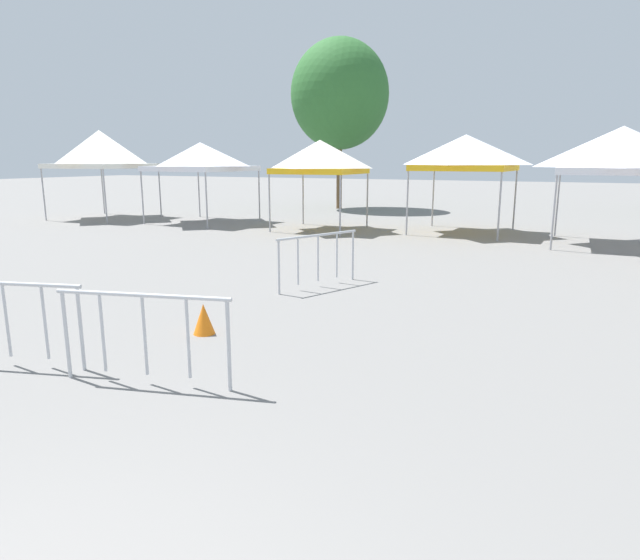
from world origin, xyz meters
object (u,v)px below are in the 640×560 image
Objects in this scene: canopy_tent_far_right at (320,157)px; crowd_barrier_near_person at (318,250)px; traffic_cone_lot_center at (204,319)px; canopy_tent_left_of_center at (100,149)px; canopy_tent_behind_right at (466,153)px; tree_behind_tents_left at (340,94)px; crowd_barrier_mid_lot at (144,321)px; canopy_tent_behind_left at (622,150)px; canopy_tent_behind_center at (201,157)px; crowd_barrier_by_lift at (5,307)px.

canopy_tent_far_right reaches higher than crowd_barrier_near_person.
crowd_barrier_near_person reaches higher than traffic_cone_lot_center.
canopy_tent_left_of_center is 8.23× the size of traffic_cone_lot_center.
canopy_tent_behind_right is (4.87, 1.44, 0.14)m from canopy_tent_far_right.
tree_behind_tents_left reaches higher than canopy_tent_far_right.
traffic_cone_lot_center is at bearing 108.16° from crowd_barrier_mid_lot.
canopy_tent_behind_left reaches higher than crowd_barrier_near_person.
canopy_tent_behind_right is at bearing 166.94° from canopy_tent_behind_left.
crowd_barrier_near_person is 4.30× the size of traffic_cone_lot_center.
canopy_tent_left_of_center is at bearing -172.46° from canopy_tent_behind_right.
canopy_tent_behind_left is 7.65× the size of traffic_cone_lot_center.
canopy_tent_far_right is (5.40, -0.06, -0.02)m from canopy_tent_behind_center.
canopy_tent_behind_right reaches higher than crowd_barrier_near_person.
crowd_barrier_mid_lot is 1.99m from crowd_barrier_by_lift.
traffic_cone_lot_center is (1.38, 2.09, -0.52)m from crowd_barrier_by_lift.
traffic_cone_lot_center is at bearing -51.99° from canopy_tent_behind_center.
crowd_barrier_mid_lot is at bearing -41.59° from canopy_tent_left_of_center.
crowd_barrier_near_person is 0.97× the size of crowd_barrier_by_lift.
tree_behind_tents_left is at bearing 109.02° from crowd_barrier_mid_lot.
canopy_tent_left_of_center reaches higher than canopy_tent_far_right.
canopy_tent_behind_left is 16.12m from crowd_barrier_by_lift.
canopy_tent_behind_right is 0.96× the size of canopy_tent_behind_left.
canopy_tent_behind_left is 13.76m from traffic_cone_lot_center.
crowd_barrier_by_lift is (5.75, -22.66, -5.03)m from tree_behind_tents_left.
traffic_cone_lot_center is (-0.59, 1.79, -0.52)m from crowd_barrier_mid_lot.
tree_behind_tents_left is 18.65× the size of traffic_cone_lot_center.
canopy_tent_far_right is at bearing 100.56° from crowd_barrier_by_lift.
canopy_tent_behind_left is 1.73× the size of crowd_barrier_by_lift.
canopy_tent_left_of_center reaches higher than canopy_tent_behind_right.
crowd_barrier_near_person is (-0.76, -9.86, -2.01)m from canopy_tent_behind_right.
tree_behind_tents_left is 23.91m from crowd_barrier_by_lift.
crowd_barrier_near_person is at bearing -41.71° from canopy_tent_behind_center.
traffic_cone_lot_center is at bearing 56.65° from crowd_barrier_by_lift.
canopy_tent_left_of_center is 1.91× the size of crowd_barrier_near_person.
canopy_tent_behind_right is at bearing -41.86° from tree_behind_tents_left.
crowd_barrier_by_lift is at bearing -123.35° from traffic_cone_lot_center.
canopy_tent_behind_left is 15.44m from tree_behind_tents_left.
crowd_barrier_near_person is (14.39, -7.86, -2.21)m from canopy_tent_left_of_center.
tree_behind_tents_left reaches higher than traffic_cone_lot_center.
canopy_tent_behind_left is 0.41× the size of tree_behind_tents_left.
canopy_tent_behind_right reaches higher than crowd_barrier_by_lift.
canopy_tent_behind_right is at bearing 86.25° from traffic_cone_lot_center.
tree_behind_tents_left reaches higher than canopy_tent_behind_right.
crowd_barrier_by_lift is at bearing -104.86° from crowd_barrier_near_person.
canopy_tent_far_right is 0.96× the size of canopy_tent_behind_right.
canopy_tent_far_right is at bearing 108.43° from crowd_barrier_mid_lot.
canopy_tent_left_of_center is 1.03× the size of canopy_tent_behind_center.
canopy_tent_far_right is 14.61m from crowd_barrier_mid_lot.
canopy_tent_behind_left is at bearing 58.09° from crowd_barrier_near_person.
canopy_tent_behind_center is 1.14× the size of canopy_tent_far_right.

